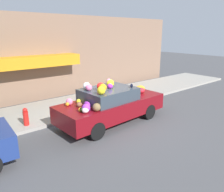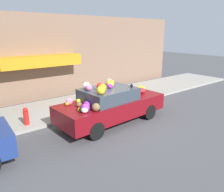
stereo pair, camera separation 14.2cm
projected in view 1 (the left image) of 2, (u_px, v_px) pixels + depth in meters
ground_plane at (111, 122)px, 9.08m from camera, size 60.00×60.00×0.00m
sidewalk_curb at (78, 104)px, 11.07m from camera, size 24.00×3.20×0.12m
building_facade at (54, 57)px, 12.05m from camera, size 18.00×1.20×4.53m
fire_hydrant at (26, 117)px, 8.34m from camera, size 0.20×0.20×0.70m
art_car at (111, 104)px, 8.79m from camera, size 4.66×1.98×1.76m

